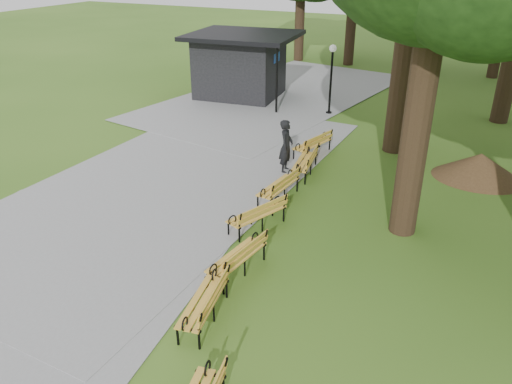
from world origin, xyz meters
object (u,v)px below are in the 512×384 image
at_px(bench_3, 257,214).
at_px(person, 286,146).
at_px(bench_2, 237,257).
at_px(bench_1, 203,302).
at_px(kiosk, 240,65).
at_px(lamp_post, 332,65).
at_px(bench_4, 278,187).
at_px(bench_6, 312,144).
at_px(bench_5, 304,162).
at_px(dirt_mound, 479,166).

bearing_deg(bench_3, person, -147.06).
bearing_deg(bench_2, bench_1, 13.04).
relative_size(kiosk, lamp_post, 1.64).
distance_m(person, bench_3, 4.04).
relative_size(lamp_post, bench_1, 1.64).
relative_size(kiosk, bench_2, 2.69).
xyz_separation_m(bench_1, bench_4, (-0.79, 5.72, 0.00)).
bearing_deg(bench_6, kiosk, -119.42).
height_order(person, bench_5, person).
relative_size(dirt_mound, bench_4, 1.29).
distance_m(kiosk, dirt_mound, 13.23).
xyz_separation_m(bench_2, bench_4, (-0.65, 3.96, 0.00)).
height_order(bench_4, bench_6, same).
bearing_deg(bench_4, bench_6, -168.97).
relative_size(lamp_post, bench_6, 1.64).
bearing_deg(person, dirt_mound, -78.06).
height_order(bench_5, bench_6, same).
relative_size(person, bench_2, 0.97).
relative_size(person, bench_4, 0.97).
xyz_separation_m(dirt_mound, bench_6, (-5.67, -0.41, -0.00)).
distance_m(bench_1, bench_5, 7.92).
height_order(kiosk, bench_4, kiosk).
height_order(lamp_post, bench_4, lamp_post).
height_order(kiosk, bench_1, kiosk).
distance_m(dirt_mound, bench_4, 6.87).
bearing_deg(bench_1, kiosk, -165.42).
bearing_deg(bench_5, lamp_post, -176.13).
bearing_deg(dirt_mound, bench_2, -119.74).
distance_m(kiosk, lamp_post, 5.24).
bearing_deg(bench_1, bench_3, 179.18).
bearing_deg(dirt_mound, lamp_post, 144.34).
xyz_separation_m(bench_1, bench_2, (-0.14, 1.77, 0.00)).
xyz_separation_m(lamp_post, dirt_mound, (6.72, -4.82, -1.81)).
xyz_separation_m(lamp_post, bench_1, (2.15, -14.84, -1.81)).
height_order(lamp_post, bench_2, lamp_post).
height_order(kiosk, bench_6, kiosk).
relative_size(bench_2, bench_5, 1.00).
relative_size(lamp_post, bench_2, 1.64).
bearing_deg(kiosk, bench_1, -71.05).
bearing_deg(bench_4, bench_2, 15.73).
distance_m(person, bench_1, 7.94).
xyz_separation_m(person, dirt_mound, (5.98, 2.22, -0.48)).
height_order(bench_3, bench_4, same).
xyz_separation_m(bench_5, bench_6, (-0.34, 1.73, 0.00)).
xyz_separation_m(person, lamp_post, (-0.74, 7.04, 1.33)).
distance_m(bench_1, bench_4, 5.78).
bearing_deg(bench_6, bench_3, 20.62).
distance_m(bench_2, bench_4, 4.01).
bearing_deg(bench_2, bench_6, -164.66).
relative_size(lamp_post, bench_5, 1.64).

